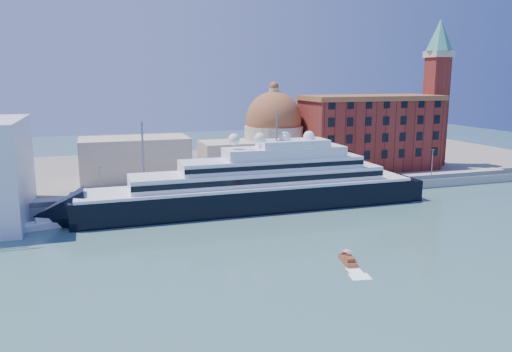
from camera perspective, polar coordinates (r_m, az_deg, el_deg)
name	(u,v)px	position (r m, az deg, el deg)	size (l,w,h in m)	color
ground	(270,240)	(96.11, 1.58, -7.32)	(400.00, 400.00, 0.00)	#3B6665
quay	(225,195)	(127.10, -3.60, -2.17)	(180.00, 10.00, 2.50)	gray
land	(193,169)	(166.36, -7.17, 0.83)	(260.00, 72.00, 2.00)	slate
quay_fence	(229,192)	(122.44, -3.08, -1.79)	(180.00, 0.10, 1.20)	slate
superyacht	(241,190)	(116.30, -1.68, -1.66)	(90.85, 12.60, 27.15)	black
service_barge	(37,226)	(112.17, -23.70, -5.21)	(10.91, 5.61, 2.34)	white
water_taxi	(348,260)	(85.73, 10.47, -9.40)	(2.60, 5.41, 2.47)	maroon
warehouse	(370,132)	(161.67, 12.85, 4.92)	(43.00, 19.00, 23.25)	maroon
campanile	(437,84)	(174.42, 19.95, 9.90)	(8.40, 8.40, 47.00)	maroon
church	(225,145)	(149.56, -3.57, 3.59)	(66.00, 18.00, 25.50)	beige
lamp_posts	(175,165)	(121.22, -9.25, 1.20)	(120.80, 2.40, 18.00)	slate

